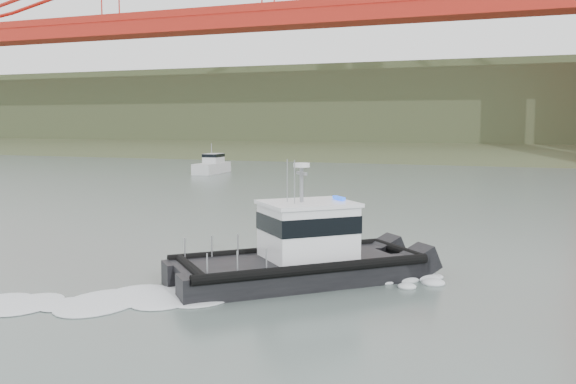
% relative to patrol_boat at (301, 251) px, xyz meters
% --- Properties ---
extents(ground, '(400.00, 400.00, 0.00)m').
position_rel_patrol_boat_xyz_m(ground, '(-2.54, -1.27, -1.16)').
color(ground, '#53635C').
rests_on(ground, ground).
extents(headlands, '(500.00, 105.36, 27.12)m').
position_rel_patrol_boat_xyz_m(headlands, '(-2.54, 124.23, 5.89)').
color(headlands, '#3C4A2A').
rests_on(headlands, ground).
extents(patrol_boat, '(9.27, 9.10, 4.62)m').
position_rel_patrol_boat_xyz_m(patrol_boat, '(0.00, 0.00, 0.00)').
color(patrol_boat, black).
rests_on(patrol_boat, ground).
extents(motorboat, '(2.65, 6.74, 3.63)m').
position_rel_patrol_boat_xyz_m(motorboat, '(-27.95, 45.62, -0.25)').
color(motorboat, silver).
rests_on(motorboat, ground).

